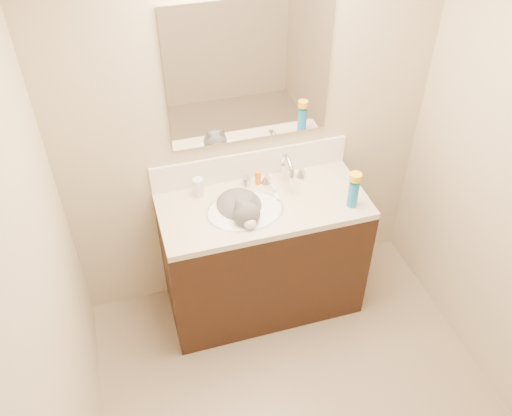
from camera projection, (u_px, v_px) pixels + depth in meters
room_shell at (344, 237)px, 1.98m from camera, size 2.24×2.54×2.52m
vanity_cabinet at (263, 258)px, 3.39m from camera, size 1.20×0.55×0.82m
counter_slab at (264, 206)px, 3.11m from camera, size 1.20×0.55×0.04m
basin at (245, 220)px, 3.09m from camera, size 0.45×0.36×0.14m
faucet at (286, 172)px, 3.18m from camera, size 0.28×0.20×0.21m
cat at (241, 211)px, 3.09m from camera, size 0.34×0.41×0.32m
backsplash at (251, 164)px, 3.23m from camera, size 1.20×0.02×0.18m
mirror at (250, 74)px, 2.84m from camera, size 0.90×0.02×0.80m
pill_bottle at (199, 187)px, 3.12m from camera, size 0.07×0.07×0.11m
pill_label at (199, 189)px, 3.13m from camera, size 0.06×0.06×0.04m
silver_jar at (246, 181)px, 3.20m from camera, size 0.06×0.06×0.06m
amber_bottle at (258, 178)px, 3.21m from camera, size 0.04×0.04×0.09m
toothbrush at (275, 192)px, 3.17m from camera, size 0.03×0.15×0.01m
toothbrush_head at (275, 191)px, 3.16m from camera, size 0.02×0.03×0.01m
spray_can at (353, 194)px, 3.03m from camera, size 0.07×0.07×0.16m
spray_cap at (356, 177)px, 2.95m from camera, size 0.08×0.08×0.04m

